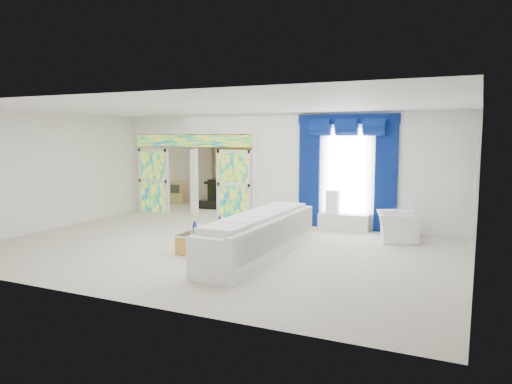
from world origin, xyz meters
The scene contains 22 objects.
floor centered at (0.00, 0.00, 0.00)m, with size 12.00×12.00×0.00m, color #B7AF9E.
dividing_wall centered at (2.15, 1.00, 1.50)m, with size 5.70×0.18×3.00m, color white.
dividing_header centered at (-2.85, 1.00, 2.73)m, with size 4.30×0.18×0.55m, color white.
stained_panel_left centered at (-4.28, 1.00, 1.00)m, with size 0.95×0.04×2.00m, color #994C3F.
stained_panel_right centered at (-1.42, 1.00, 1.00)m, with size 0.95×0.04×2.00m, color #994C3F.
stained_transom centered at (-2.85, 1.00, 2.25)m, with size 4.00×0.05×0.35m, color #994C3F.
window_pane centered at (1.90, 0.90, 1.45)m, with size 1.00×0.02×2.30m, color white.
blue_drape_left centered at (0.90, 0.87, 1.40)m, with size 0.55×0.10×2.80m, color #040E4C.
blue_drape_right centered at (2.90, 0.87, 1.40)m, with size 0.55×0.10×2.80m, color #040E4C.
blue_pelmet centered at (1.90, 0.87, 2.82)m, with size 2.60×0.12×0.25m, color #040E4C.
wall_mirror centered at (4.94, -1.00, 1.55)m, with size 0.04×2.70×1.90m, color white.
gold_curtains centered at (0.00, 5.90, 1.50)m, with size 9.70×0.12×2.90m, color gold.
white_sofa centered at (1.11, -2.78, 0.38)m, with size 0.85×3.97×0.76m, color silver.
coffee_table centered at (-0.24, -2.48, 0.19)m, with size 0.57×1.71×0.38m, color #B68938.
console_table centered at (1.91, 0.65, 0.21)m, with size 1.27×0.40×0.42m, color silver.
table_lamp centered at (1.61, 0.65, 0.71)m, with size 0.36×0.36×0.58m, color silver.
armchair centered at (3.34, -0.05, 0.33)m, with size 1.01×0.89×0.66m, color silver.
grand_piano centered at (-2.97, 4.00, 0.45)m, with size 1.36×1.78×0.90m, color black.
piano_bench centered at (-2.97, 2.40, 0.14)m, with size 0.85×0.33×0.28m, color black.
tv_console centered at (-4.74, 3.00, 0.39)m, with size 0.54×0.49×0.78m, color tan.
chandelier centered at (-2.30, 3.40, 2.65)m, with size 0.60×0.60×0.60m, color gold.
decanters centered at (-0.26, -2.69, 0.47)m, with size 0.17×1.25×0.23m.
Camera 1 is at (5.02, -11.34, 2.41)m, focal length 33.98 mm.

